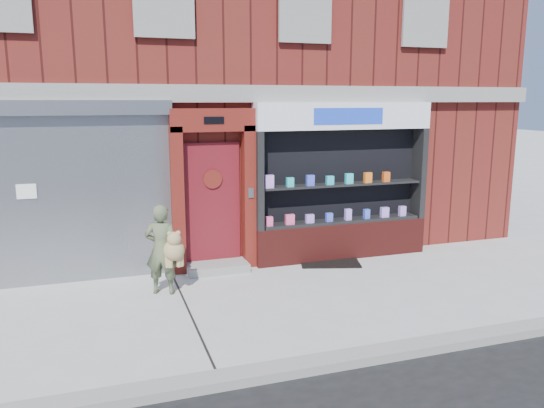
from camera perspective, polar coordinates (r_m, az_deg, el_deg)
name	(u,v)px	position (r m, az deg, el deg)	size (l,w,h in m)	color
ground	(288,299)	(8.36, 1.78, -10.20)	(80.00, 80.00, 0.00)	#9E9E99
curb	(351,359)	(6.54, 8.55, -16.12)	(60.00, 0.30, 0.12)	gray
building	(206,60)	(13.61, -7.13, 15.08)	(12.00, 8.16, 8.00)	#5E1915
shutter_bay	(79,181)	(9.33, -20.06, 2.31)	(3.10, 0.30, 3.04)	gray
red_door_bay	(214,190)	(9.50, -6.29, 1.47)	(1.52, 0.58, 2.90)	#58150F
pharmacy_bay	(342,188)	(10.28, 7.51, 1.69)	(3.50, 0.41, 3.00)	#591815
woman	(164,249)	(8.54, -11.57, -4.78)	(0.65, 0.57, 1.45)	#515D3D
doormat	(329,262)	(10.22, 6.19, -6.18)	(1.11, 0.77, 0.03)	black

